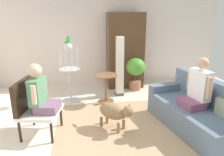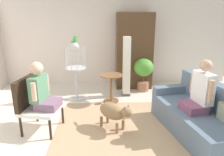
{
  "view_description": "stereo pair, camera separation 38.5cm",
  "coord_description": "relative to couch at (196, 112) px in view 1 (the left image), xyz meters",
  "views": [
    {
      "loc": [
        -0.63,
        -3.58,
        2.11
      ],
      "look_at": [
        -0.11,
        0.06,
        0.95
      ],
      "focal_mm": 35.32,
      "sensor_mm": 36.0,
      "label": 1
    },
    {
      "loc": [
        -0.24,
        -3.61,
        2.11
      ],
      "look_at": [
        -0.11,
        0.06,
        0.95
      ],
      "focal_mm": 35.32,
      "sensor_mm": 36.0,
      "label": 2
    }
  ],
  "objects": [
    {
      "name": "armchair",
      "position": [
        -2.9,
        0.21,
        0.23
      ],
      "size": [
        0.75,
        0.77,
        0.98
      ],
      "color": "black",
      "rests_on": "ground"
    },
    {
      "name": "couch",
      "position": [
        0.0,
        0.0,
        0.0
      ],
      "size": [
        1.19,
        2.0,
        0.91
      ],
      "color": "slate",
      "rests_on": "ground"
    },
    {
      "name": "column_lamp",
      "position": [
        -1.09,
        1.82,
        0.42
      ],
      "size": [
        0.2,
        0.2,
        1.48
      ],
      "color": "#4C4742",
      "rests_on": "ground"
    },
    {
      "name": "potted_plant",
      "position": [
        -0.61,
        2.13,
        0.24
      ],
      "size": [
        0.52,
        0.52,
        0.88
      ],
      "color": "#996047",
      "rests_on": "ground"
    },
    {
      "name": "parrot",
      "position": [
        -2.3,
        1.6,
        1.14
      ],
      "size": [
        0.17,
        0.1,
        0.16
      ],
      "color": "green",
      "rests_on": "bird_cage_stand"
    },
    {
      "name": "dog",
      "position": [
        -1.48,
        0.17,
        0.02
      ],
      "size": [
        0.67,
        0.63,
        0.55
      ],
      "color": "olive",
      "rests_on": "ground"
    },
    {
      "name": "back_wall",
      "position": [
        -1.4,
        2.91,
        1.08
      ],
      "size": [
        6.77,
        0.12,
        2.79
      ],
      "primitive_type": "cube",
      "color": "silver",
      "rests_on": "ground"
    },
    {
      "name": "round_end_table",
      "position": [
        -1.48,
        1.42,
        0.09
      ],
      "size": [
        0.52,
        0.52,
        0.67
      ],
      "color": "brown",
      "rests_on": "ground"
    },
    {
      "name": "armoire_cabinet",
      "position": [
        -0.82,
        2.5,
        0.7
      ],
      "size": [
        0.98,
        0.56,
        2.04
      ],
      "primitive_type": "cube",
      "color": "#4C331E",
      "rests_on": "ground"
    },
    {
      "name": "ground_plane",
      "position": [
        -1.4,
        0.19,
        -0.32
      ],
      "size": [
        7.4,
        7.4,
        0.0
      ],
      "primitive_type": "plane",
      "color": "beige"
    },
    {
      "name": "area_rug",
      "position": [
        -1.27,
        0.25,
        -0.31
      ],
      "size": [
        2.54,
        2.16,
        0.01
      ],
      "primitive_type": "cube",
      "color": "tan",
      "rests_on": "ground"
    },
    {
      "name": "person_on_couch",
      "position": [
        -0.03,
        -0.02,
        0.48
      ],
      "size": [
        0.49,
        0.56,
        0.89
      ],
      "color": "#7E4765"
    },
    {
      "name": "bird_cage_stand",
      "position": [
        -2.31,
        1.6,
        0.48
      ],
      "size": [
        0.47,
        0.47,
        1.39
      ],
      "color": "silver",
      "rests_on": "ground"
    },
    {
      "name": "person_on_armchair",
      "position": [
        -2.73,
        0.18,
        0.46
      ],
      "size": [
        0.5,
        0.54,
        0.83
      ],
      "color": "slate"
    }
  ]
}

